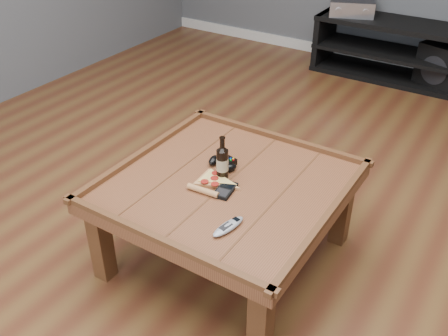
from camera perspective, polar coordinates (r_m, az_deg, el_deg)
The scene contains 11 objects.
ground at distance 2.55m, azimuth 0.32°, elevation -10.05°, with size 6.00×6.00×0.00m, color #4F2716.
baseboard at distance 4.97m, azimuth 19.48°, elevation 11.11°, with size 5.00×0.02×0.10m, color silver.
coffee_table at distance 2.30m, azimuth 0.35°, elevation -2.87°, with size 1.03×1.03×0.48m.
media_console at distance 4.69m, azimuth 19.10°, elevation 12.49°, with size 1.40×0.45×0.50m.
beer_bottle at distance 2.25m, azimuth -0.19°, elevation 0.72°, with size 0.06×0.06×0.21m.
game_controller at distance 2.37m, azimuth -0.10°, elevation 0.63°, with size 0.16×0.12×0.04m.
pizza_slice at distance 2.25m, azimuth -1.29°, elevation -1.57°, with size 0.18×0.28×0.03m.
smartphone at distance 2.20m, azimuth 0.14°, elevation -2.52°, with size 0.09×0.14×0.02m.
remote_control at distance 1.99m, azimuth 0.49°, elevation -6.70°, with size 0.08×0.17×0.02m.
av_receiver at distance 4.71m, azimuth 14.40°, elevation 17.43°, with size 0.46×0.42×0.13m.
subwoofer at distance 4.68m, azimuth 24.13°, elevation 10.65°, with size 0.49×0.49×0.38m.
Camera 1 is at (1.00, -1.58, 1.73)m, focal length 40.00 mm.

